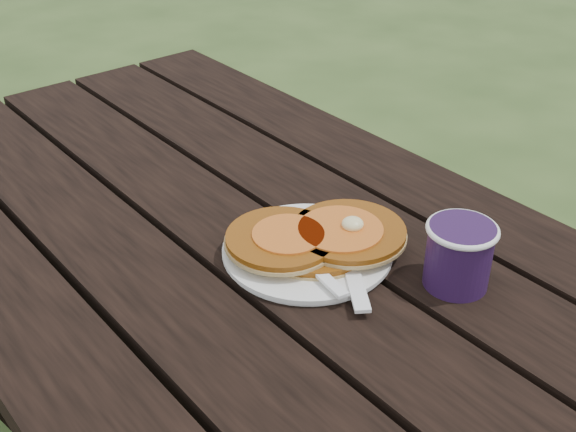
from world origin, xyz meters
TOP-DOWN VIEW (x-y plane):
  - plate at (0.04, 0.11)m, footprint 0.23×0.23m
  - pancake_stack at (0.05, 0.10)m, footprint 0.23×0.19m
  - knife at (0.05, 0.04)m, footprint 0.12×0.16m
  - fork at (0.01, 0.05)m, footprint 0.06×0.16m
  - coffee_cup at (0.14, -0.06)m, footprint 0.09×0.09m

SIDE VIEW (x-z plane):
  - plate at x=0.04m, z-range 0.75..0.76m
  - knife at x=0.05m, z-range 0.76..0.76m
  - fork at x=0.01m, z-range 0.77..0.77m
  - pancake_stack at x=0.05m, z-range 0.76..0.79m
  - coffee_cup at x=0.14m, z-range 0.76..0.84m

